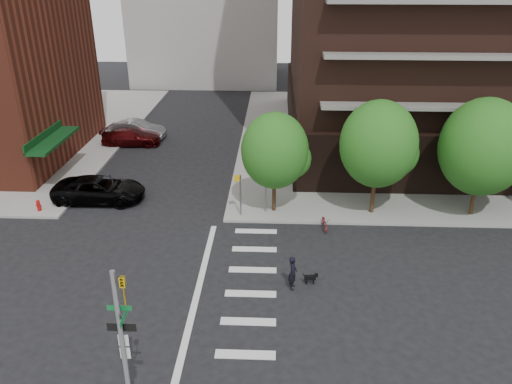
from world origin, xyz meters
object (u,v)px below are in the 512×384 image
(parked_car_maroon, at_px, (131,137))
(scooter, at_px, (325,223))
(fire_hydrant, at_px, (38,205))
(parked_car_silver, at_px, (137,130))
(traffic_signal, at_px, (126,364))
(dog_walker, at_px, (293,273))
(parked_car_black, at_px, (99,189))

(parked_car_maroon, distance_m, scooter, 20.70)
(fire_hydrant, distance_m, parked_car_silver, 14.78)
(fire_hydrant, xyz_separation_m, scooter, (17.47, -1.30, -0.15))
(traffic_signal, height_order, scooter, traffic_signal)
(dog_walker, bearing_deg, fire_hydrant, 66.78)
(parked_car_black, relative_size, parked_car_maroon, 1.18)
(parked_car_black, height_order, scooter, parked_car_black)
(parked_car_maroon, relative_size, parked_car_silver, 0.99)
(dog_walker, bearing_deg, parked_car_silver, 32.95)
(fire_hydrant, relative_size, parked_car_silver, 0.15)
(fire_hydrant, height_order, scooter, fire_hydrant)
(fire_hydrant, relative_size, parked_car_maroon, 0.15)
(traffic_signal, xyz_separation_m, dog_walker, (5.43, 8.06, -1.84))
(parked_car_silver, bearing_deg, scooter, -132.75)
(traffic_signal, bearing_deg, parked_car_silver, 104.50)
(parked_car_black, relative_size, parked_car_silver, 1.17)
(fire_hydrant, xyz_separation_m, parked_car_silver, (2.30, 14.59, 0.27))
(traffic_signal, relative_size, scooter, 3.95)
(parked_car_maroon, xyz_separation_m, parked_car_silver, (0.00, 1.81, 0.11))
(scooter, bearing_deg, traffic_signal, -122.64)
(parked_car_silver, relative_size, dog_walker, 2.89)
(scooter, bearing_deg, parked_car_black, 162.85)
(parked_car_black, bearing_deg, scooter, -103.29)
(traffic_signal, relative_size, parked_car_black, 1.04)
(fire_hydrant, xyz_separation_m, parked_car_black, (3.21, 1.86, 0.25))
(parked_car_maroon, bearing_deg, traffic_signal, -168.29)
(parked_car_black, xyz_separation_m, dog_walker, (12.24, -9.10, 0.05))
(parked_car_maroon, bearing_deg, parked_car_silver, -3.68)
(traffic_signal, xyz_separation_m, parked_car_silver, (-7.73, 29.89, -1.88))
(fire_hydrant, bearing_deg, parked_car_silver, 81.04)
(fire_hydrant, bearing_deg, scooter, -4.26)
(traffic_signal, xyz_separation_m, parked_car_black, (-6.82, 17.16, -1.89))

